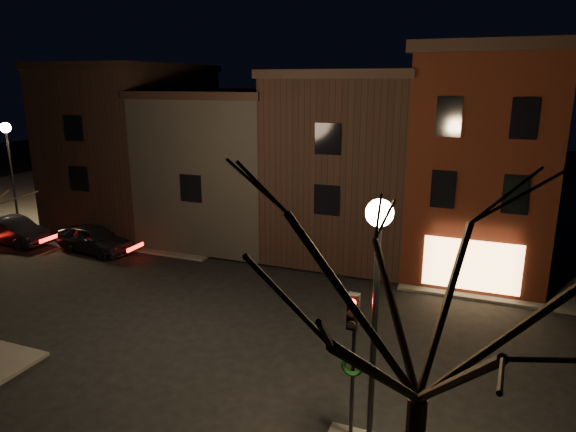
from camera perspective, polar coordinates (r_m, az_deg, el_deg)
The scene contains 12 objects.
ground at distance 20.60m, azimuth -4.58°, elevation -11.25°, with size 120.00×120.00×0.00m, color black.
sidewalk_far_left at distance 47.08m, azimuth -15.92°, elevation 3.25°, with size 30.00×30.00×0.12m, color #2D2B28.
corner_building at distance 26.29m, azimuth 20.84°, elevation 5.91°, with size 6.50×8.50×10.50m.
row_building_a at distance 28.21m, azimuth 7.44°, elevation 6.13°, with size 7.30×10.30×9.40m.
row_building_b at distance 30.84m, azimuth -5.83°, elevation 5.97°, with size 7.80×10.30×8.40m.
row_building_c at distance 34.64m, azimuth -16.69°, elevation 7.65°, with size 7.30×10.30×9.90m.
street_lamp_near at distance 11.43m, azimuth 9.89°, elevation -5.11°, with size 0.60×0.60×6.48m.
street_lamp_far at distance 35.73m, azimuth -28.67°, elevation 6.82°, with size 0.60×0.60×6.48m.
traffic_signal at distance 12.97m, azimuth 7.21°, elevation -14.00°, with size 0.58×0.38×4.05m.
bare_tree_right at distance 8.60m, azimuth 15.22°, elevation -5.34°, with size 6.40×6.40×8.50m.
parked_car_a at distance 29.63m, azimuth -20.69°, elevation -2.39°, with size 1.79×4.45×1.52m, color black.
parked_car_b at distance 33.12m, azimuth -28.21°, elevation -1.46°, with size 1.60×4.59×1.51m, color black.
Camera 1 is at (8.26, -16.57, 9.03)m, focal length 32.00 mm.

